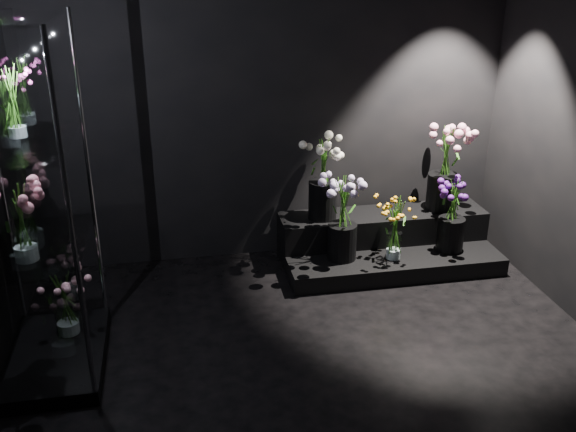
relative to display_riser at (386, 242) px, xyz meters
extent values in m
plane|color=black|center=(-0.94, -1.64, -0.17)|extent=(4.00, 4.00, 0.00)
plane|color=black|center=(-0.94, 0.36, 1.23)|extent=(4.00, 0.00, 4.00)
plane|color=black|center=(-0.94, -3.64, 1.23)|extent=(4.00, 0.00, 4.00)
cube|color=black|center=(0.00, -0.09, -0.09)|extent=(1.82, 0.81, 0.15)
cube|color=black|center=(0.00, 0.11, 0.11)|extent=(1.82, 0.40, 0.25)
cube|color=black|center=(-2.62, -1.05, -0.12)|extent=(0.60, 1.01, 0.10)
cube|color=white|center=(-2.62, -1.05, 0.69)|extent=(0.54, 0.95, 0.01)
cube|color=white|center=(-2.62, -1.05, 1.34)|extent=(0.54, 0.95, 0.01)
cylinder|color=white|center=(-0.03, -0.28, 0.10)|extent=(0.13, 0.13, 0.24)
cylinder|color=black|center=(-0.45, -0.19, 0.14)|extent=(0.24, 0.24, 0.30)
cylinder|color=black|center=(0.50, -0.21, 0.13)|extent=(0.23, 0.23, 0.29)
cylinder|color=black|center=(-0.55, 0.10, 0.40)|extent=(0.24, 0.24, 0.33)
cylinder|color=black|center=(0.53, 0.10, 0.40)|extent=(0.27, 0.27, 0.32)
cylinder|color=white|center=(-2.65, -1.25, 0.82)|extent=(0.14, 0.14, 0.25)
cylinder|color=white|center=(-2.66, -0.94, 1.44)|extent=(0.11, 0.11, 0.19)
cylinder|color=white|center=(-2.56, -0.85, 0.05)|extent=(0.16, 0.16, 0.24)
camera|label=1|loc=(-1.79, -4.82, 2.38)|focal=40.00mm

